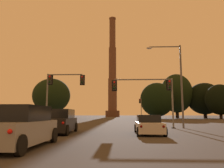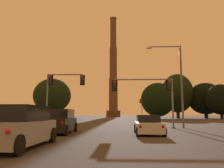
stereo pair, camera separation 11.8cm
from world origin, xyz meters
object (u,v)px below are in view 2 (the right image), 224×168
Objects in this scene: traffic_light_overhead_left at (59,86)px; smokestack at (113,77)px; suv_left_lane_front at (60,122)px; sedan_right_lane_front at (148,125)px; street_lamp at (176,76)px; suv_left_lane_second at (19,127)px; traffic_light_overhead_right at (151,89)px; traffic_light_far_right at (141,106)px.

smokestack is (2.50, 101.26, 18.69)m from traffic_light_overhead_left.
suv_left_lane_front is 9.40m from traffic_light_overhead_left.
smokestack reaches higher than sedan_right_lane_front.
suv_left_lane_second is at bearing -126.68° from street_lamp.
traffic_light_far_right is at bearing 86.53° from traffic_light_overhead_right.
traffic_light_overhead_left is 0.10× the size of smokestack.
sedan_right_lane_front is 0.82× the size of traffic_light_far_right.
smokestack is (-6.82, 109.79, 22.77)m from sedan_right_lane_front.
street_lamp reaches higher than traffic_light_overhead_right.
sedan_right_lane_front is 0.70× the size of traffic_light_overhead_right.
suv_left_lane_front is 44.89m from traffic_light_far_right.
traffic_light_far_right is at bearing 70.17° from traffic_light_overhead_left.
smokestack is at bearing 88.59° from traffic_light_overhead_left.
street_lamp is at bearing 62.04° from sedan_right_lane_front.
traffic_light_overhead_left reaches higher than suv_left_lane_second.
smokestack is at bearing 96.02° from street_lamp.
suv_left_lane_front is 10.90m from traffic_light_overhead_right.
traffic_light_overhead_left is 13.42m from street_lamp.
sedan_right_lane_front is 0.76× the size of traffic_light_overhead_left.
traffic_light_overhead_right is (10.53, -1.59, -0.61)m from traffic_light_overhead_left.
traffic_light_overhead_left is (-2.76, 15.56, 3.85)m from suv_left_lane_second.
sedan_right_lane_front is 44.18m from traffic_light_far_right.
traffic_light_overhead_right is 104.96m from smokestack.
traffic_light_overhead_right is at bearing -85.54° from smokestack.
traffic_light_overhead_right reaches higher than suv_left_lane_second.
traffic_light_overhead_left is 103.00m from smokestack.
sedan_right_lane_front is 0.08× the size of smokestack.
traffic_light_overhead_right is at bearing -8.61° from traffic_light_overhead_left.
traffic_light_overhead_left is at bearing 174.09° from street_lamp.
street_lamp is (2.79, 0.22, 1.49)m from traffic_light_overhead_right.
traffic_light_far_right reaches higher than suv_left_lane_front.
traffic_light_far_right is (12.77, 35.40, -0.93)m from traffic_light_overhead_left.
traffic_light_overhead_right is at bearing 81.38° from sedan_right_lane_front.
suv_left_lane_second is at bearing -119.09° from traffic_light_overhead_right.
traffic_light_overhead_right is at bearing 37.05° from suv_left_lane_front.
traffic_light_far_right reaches higher than suv_left_lane_second.
smokestack reaches higher than traffic_light_far_right.
traffic_light_overhead_left is at bearing -91.41° from smokestack.
sedan_right_lane_front is 9.58m from street_lamp.
street_lamp reaches higher than sedan_right_lane_front.
suv_left_lane_second is 16.26m from traffic_light_overhead_left.
suv_left_lane_front is at bearing -147.79° from street_lamp.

